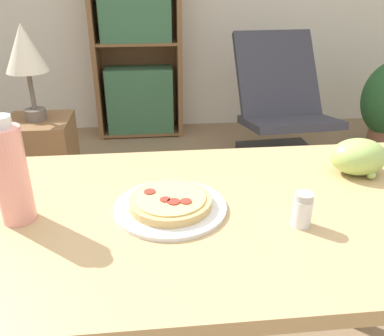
# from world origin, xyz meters

# --- Properties ---
(dining_table) EXTENTS (1.37, 0.70, 0.74)m
(dining_table) POSITION_xyz_m (0.07, -0.06, 0.64)
(dining_table) COLOR tan
(dining_table) RESTS_ON ground_plane
(pizza_on_plate) EXTENTS (0.27, 0.27, 0.04)m
(pizza_on_plate) POSITION_xyz_m (-0.01, -0.06, 0.75)
(pizza_on_plate) COLOR white
(pizza_on_plate) RESTS_ON dining_table
(grape_bunch) EXTENTS (0.15, 0.13, 0.10)m
(grape_bunch) POSITION_xyz_m (0.51, 0.08, 0.79)
(grape_bunch) COLOR #A8CC66
(grape_bunch) RESTS_ON dining_table
(drink_bottle) EXTENTS (0.07, 0.07, 0.24)m
(drink_bottle) POSITION_xyz_m (-0.36, -0.06, 0.85)
(drink_bottle) COLOR pink
(drink_bottle) RESTS_ON dining_table
(salt_shaker) EXTENTS (0.04, 0.04, 0.08)m
(salt_shaker) POSITION_xyz_m (0.27, -0.15, 0.78)
(salt_shaker) COLOR white
(salt_shaker) RESTS_ON dining_table
(lounge_chair_far) EXTENTS (0.60, 0.79, 0.88)m
(lounge_chair_far) POSITION_xyz_m (0.84, 1.69, 0.29)
(lounge_chair_far) COLOR black
(lounge_chair_far) RESTS_ON ground_plane
(bookshelf) EXTENTS (0.69, 0.32, 1.50)m
(bookshelf) POSITION_xyz_m (-0.14, 2.44, 0.69)
(bookshelf) COLOR brown
(bookshelf) RESTS_ON ground_plane
(side_table) EXTENTS (0.34, 0.34, 0.54)m
(side_table) POSITION_xyz_m (-0.66, 1.24, 0.27)
(side_table) COLOR brown
(side_table) RESTS_ON ground_plane
(table_lamp) EXTENTS (0.21, 0.21, 0.49)m
(table_lamp) POSITION_xyz_m (-0.66, 1.24, 0.89)
(table_lamp) COLOR #665B51
(table_lamp) RESTS_ON side_table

